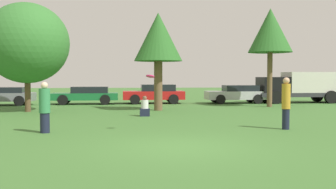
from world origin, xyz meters
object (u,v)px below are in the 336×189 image
(tree_1, at_px, (158,38))
(parked_car_green, at_px, (87,95))
(bystander_sitting, at_px, (145,108))
(delivery_truck_black, at_px, (302,86))
(parked_car_silver, at_px, (237,94))
(person_catcher, at_px, (286,103))
(parked_car_grey, at_px, (4,95))
(tree_2, at_px, (270,31))
(frisbee, at_px, (150,76))
(person_thrower, at_px, (45,107))
(parked_car_red, at_px, (155,93))
(tree_0, at_px, (27,43))

(tree_1, height_order, parked_car_green, tree_1)
(bystander_sitting, xyz_separation_m, delivery_truck_black, (11.83, 8.80, 0.86))
(bystander_sitting, height_order, delivery_truck_black, delivery_truck_black)
(tree_1, height_order, parked_car_silver, tree_1)
(person_catcher, distance_m, parked_car_grey, 19.39)
(parked_car_grey, bearing_deg, tree_2, 168.77)
(parked_car_green, bearing_deg, frisbee, 103.29)
(tree_1, bearing_deg, frisbee, -96.03)
(person_thrower, distance_m, parked_car_red, 15.15)
(parked_car_grey, bearing_deg, bystander_sitting, 136.42)
(person_thrower, distance_m, bystander_sitting, 6.42)
(frisbee, xyz_separation_m, parked_car_red, (1.09, 14.55, -1.18))
(person_catcher, height_order, delivery_truck_black, delivery_truck_black)
(parked_car_green, distance_m, delivery_truck_black, 15.54)
(tree_1, bearing_deg, delivery_truck_black, 27.10)
(tree_0, relative_size, delivery_truck_black, 0.88)
(frisbee, bearing_deg, tree_2, 52.71)
(person_catcher, xyz_separation_m, parked_car_green, (-8.51, 14.10, -0.30))
(person_catcher, bearing_deg, parked_car_red, -75.65)
(parked_car_grey, height_order, parked_car_silver, parked_car_silver)
(person_thrower, distance_m, tree_1, 10.13)
(parked_car_silver, height_order, delivery_truck_black, delivery_truck_black)
(tree_0, bearing_deg, tree_1, 1.35)
(tree_0, bearing_deg, parked_car_silver, 23.34)
(tree_2, relative_size, parked_car_red, 1.42)
(parked_car_grey, bearing_deg, parked_car_red, -176.43)
(person_thrower, bearing_deg, tree_0, 107.23)
(parked_car_grey, bearing_deg, parked_car_silver, -179.54)
(tree_1, relative_size, parked_car_silver, 1.26)
(parked_car_grey, bearing_deg, tree_1, 151.83)
(parked_car_green, bearing_deg, tree_2, 161.90)
(person_thrower, relative_size, parked_car_red, 0.39)
(tree_2, bearing_deg, parked_car_green, 163.02)
(tree_0, distance_m, delivery_truck_black, 19.09)
(tree_0, distance_m, tree_1, 7.09)
(tree_0, xyz_separation_m, parked_car_red, (7.26, 6.07, -2.98))
(bystander_sitting, relative_size, parked_car_silver, 0.22)
(parked_car_red, bearing_deg, parked_car_green, 2.34)
(frisbee, bearing_deg, delivery_truck_black, 50.22)
(frisbee, bearing_deg, parked_car_red, 85.72)
(parked_car_red, bearing_deg, bystander_sitting, 82.23)
(bystander_sitting, distance_m, delivery_truck_black, 14.78)
(bystander_sitting, distance_m, parked_car_grey, 12.26)
(parked_car_silver, distance_m, delivery_truck_black, 4.90)
(frisbee, distance_m, tree_1, 8.96)
(tree_2, relative_size, parked_car_grey, 1.54)
(frisbee, xyz_separation_m, parked_car_silver, (6.99, 14.16, -1.21))
(frisbee, distance_m, parked_car_red, 14.63)
(tree_2, bearing_deg, tree_1, -164.37)
(bystander_sitting, bearing_deg, parked_car_red, 83.35)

